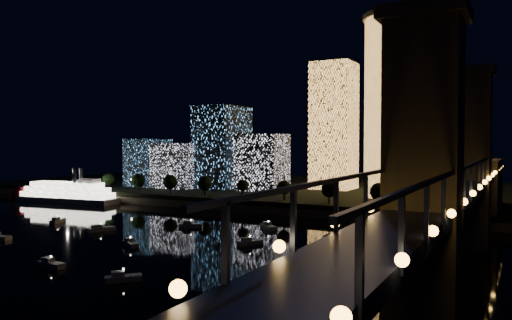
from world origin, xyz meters
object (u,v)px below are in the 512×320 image
(tower_rectangular, at_px, (334,126))
(truss_bridge, at_px, (444,208))
(riverboat, at_px, (63,193))
(tower_cylindrical, at_px, (401,106))

(tower_rectangular, height_order, truss_bridge, tower_rectangular)
(riverboat, bearing_deg, tower_cylindrical, 21.09)
(tower_cylindrical, xyz_separation_m, tower_rectangular, (-39.64, 23.58, -7.56))
(tower_cylindrical, height_order, tower_rectangular, tower_cylindrical)
(truss_bridge, xyz_separation_m, riverboat, (-185.29, 64.25, -11.82))
(tower_cylindrical, xyz_separation_m, truss_bridge, (35.43, -122.04, -29.32))
(tower_rectangular, xyz_separation_m, truss_bridge, (75.07, -145.63, -21.76))
(truss_bridge, bearing_deg, riverboat, 160.88)
(tower_cylindrical, bearing_deg, truss_bridge, -73.81)
(tower_rectangular, bearing_deg, riverboat, -143.56)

